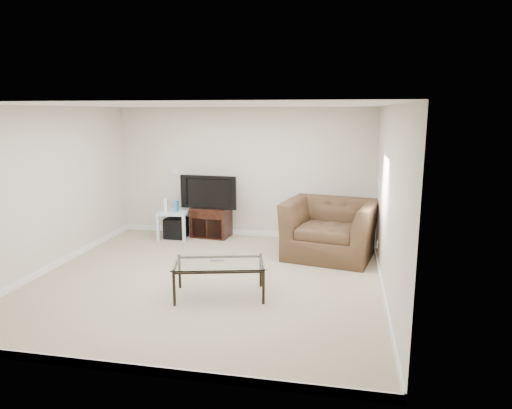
% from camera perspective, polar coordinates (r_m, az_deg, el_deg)
% --- Properties ---
extents(floor, '(5.00, 5.00, 0.00)m').
position_cam_1_polar(floor, '(6.81, -6.15, -9.28)').
color(floor, tan).
rests_on(floor, ground).
extents(ceiling, '(5.00, 5.00, 0.00)m').
position_cam_1_polar(ceiling, '(6.37, -6.65, 12.25)').
color(ceiling, white).
rests_on(ceiling, ground).
extents(wall_back, '(5.00, 0.02, 2.50)m').
position_cam_1_polar(wall_back, '(8.86, -1.57, 3.99)').
color(wall_back, silver).
rests_on(wall_back, ground).
extents(wall_left, '(0.02, 5.00, 2.50)m').
position_cam_1_polar(wall_left, '(7.60, -24.70, 1.68)').
color(wall_left, silver).
rests_on(wall_left, ground).
extents(wall_right, '(0.02, 5.00, 2.50)m').
position_cam_1_polar(wall_right, '(6.21, 16.21, 0.29)').
color(wall_right, silver).
rests_on(wall_right, ground).
extents(plate_back, '(0.12, 0.02, 0.12)m').
position_cam_1_polar(plate_back, '(9.25, -10.10, 4.14)').
color(plate_back, white).
rests_on(plate_back, wall_back).
extents(plate_right_switch, '(0.02, 0.09, 0.13)m').
position_cam_1_polar(plate_right_switch, '(7.78, 15.12, 2.54)').
color(plate_right_switch, white).
rests_on(plate_right_switch, wall_right).
extents(plate_right_outlet, '(0.02, 0.08, 0.12)m').
position_cam_1_polar(plate_right_outlet, '(7.69, 14.90, -4.81)').
color(plate_right_outlet, white).
rests_on(plate_right_outlet, wall_right).
extents(tv_stand, '(0.75, 0.56, 0.59)m').
position_cam_1_polar(tv_stand, '(8.98, -5.58, -2.17)').
color(tv_stand, black).
rests_on(tv_stand, floor).
extents(dvd_player, '(0.42, 0.32, 0.06)m').
position_cam_1_polar(dvd_player, '(8.90, -5.71, -1.00)').
color(dvd_player, black).
rests_on(dvd_player, tv_stand).
extents(television, '(1.04, 0.27, 0.64)m').
position_cam_1_polar(television, '(8.83, -5.74, 1.67)').
color(television, black).
rests_on(television, tv_stand).
extents(side_table, '(0.62, 0.62, 0.53)m').
position_cam_1_polar(side_table, '(8.99, -10.21, -2.47)').
color(side_table, silver).
rests_on(side_table, floor).
extents(subwoofer, '(0.40, 0.40, 0.39)m').
position_cam_1_polar(subwoofer, '(9.03, -9.96, -2.91)').
color(subwoofer, black).
rests_on(subwoofer, floor).
extents(game_console, '(0.09, 0.18, 0.24)m').
position_cam_1_polar(game_console, '(8.92, -11.16, -0.07)').
color(game_console, white).
rests_on(game_console, side_table).
extents(game_case, '(0.07, 0.16, 0.21)m').
position_cam_1_polar(game_case, '(8.88, -9.92, -0.19)').
color(game_case, '#337FCC').
rests_on(game_case, side_table).
extents(recliner, '(1.62, 1.22, 1.28)m').
position_cam_1_polar(recliner, '(7.74, 9.26, -1.85)').
color(recliner, '#52361E').
rests_on(recliner, floor).
extents(coffee_table, '(1.34, 0.95, 0.47)m').
position_cam_1_polar(coffee_table, '(6.15, -4.56, -9.22)').
color(coffee_table, black).
rests_on(coffee_table, floor).
extents(remote, '(0.20, 0.08, 0.02)m').
position_cam_1_polar(remote, '(6.10, -4.86, -6.91)').
color(remote, '#B2B2B7').
rests_on(remote, coffee_table).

